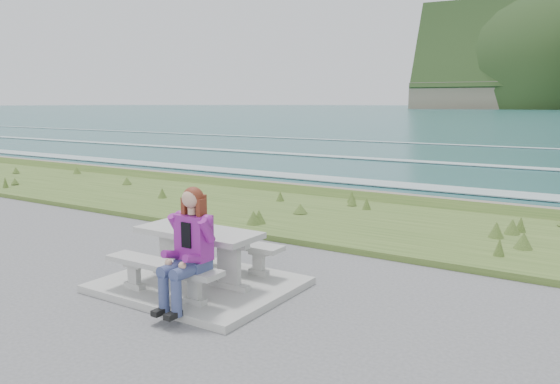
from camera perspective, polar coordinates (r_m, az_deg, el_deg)
The scene contains 8 objects.
concrete_slab at distance 7.90m, azimuth -8.43°, elevation -9.55°, with size 2.60×2.10×0.10m, color #969591.
picnic_table at distance 7.72m, azimuth -8.55°, elevation -5.10°, with size 1.80×0.75×0.75m.
bench_landward at distance 7.30m, azimuth -12.15°, elevation -7.98°, with size 1.80×0.35×0.45m.
bench_seaward at distance 8.30m, azimuth -5.31°, elevation -5.68°, with size 1.80×0.35×0.45m.
grass_verge at distance 11.99m, azimuth 7.47°, elevation -3.24°, with size 160.00×4.50×0.22m, color #324F1D.
shore_drop at distance 14.62m, azimuth 12.34°, elevation -1.11°, with size 160.00×0.80×2.20m, color #675D4D.
ocean at distance 31.40m, azimuth 23.28°, elevation 0.63°, with size 1600.00×1600.00×0.09m.
seated_woman at distance 6.79m, azimuth -9.86°, elevation -7.48°, with size 0.44×0.76×1.48m.
Camera 1 is at (4.96, -5.61, 2.59)m, focal length 35.00 mm.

